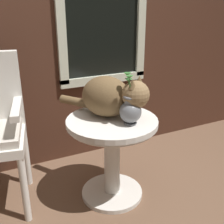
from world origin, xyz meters
The scene contains 5 objects.
ground_plane centered at (0.00, 0.00, 0.00)m, with size 6.00×6.00×0.00m, color brown.
back_wall centered at (0.01, 0.73, 1.30)m, with size 4.00×0.07×2.60m.
wicker_side_table centered at (0.06, 0.07, 0.41)m, with size 0.60×0.60×0.59m.
cat centered at (0.07, 0.12, 0.73)m, with size 0.43×0.59×0.29m.
pewter_vase_with_ivy centered at (0.13, -0.05, 0.68)m, with size 0.14×0.14×0.32m.
Camera 1 is at (-0.67, -1.43, 1.28)m, focal length 44.72 mm.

